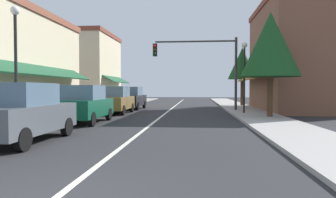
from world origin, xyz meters
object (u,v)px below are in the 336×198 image
object	(u,v)px
parked_car_second_left	(84,104)
street_lamp_left_near	(16,47)
parked_car_third_left	(115,100)
tree_right_far	(242,64)
traffic_signal_mast_arm	(205,60)
parked_car_far_left	(131,98)
tree_right_near	(270,45)
parked_car_nearest_left	(22,113)
street_lamp_right_mid	(244,65)

from	to	relation	value
parked_car_second_left	street_lamp_left_near	size ratio (longest dim) A/B	0.85
parked_car_third_left	tree_right_far	world-z (taller)	tree_right_far
parked_car_second_left	traffic_signal_mast_arm	world-z (taller)	traffic_signal_mast_arm
parked_car_third_left	street_lamp_left_near	distance (m)	8.65
parked_car_third_left	traffic_signal_mast_arm	bearing A→B (deg)	23.74
parked_car_far_left	tree_right_far	world-z (taller)	tree_right_far
parked_car_second_left	tree_right_near	bearing A→B (deg)	17.25
parked_car_nearest_left	street_lamp_right_mid	distance (m)	13.79
parked_car_third_left	traffic_signal_mast_arm	xyz separation A→B (m)	(5.82, 2.61, 2.78)
tree_right_near	parked_car_second_left	bearing A→B (deg)	-161.95
traffic_signal_mast_arm	tree_right_far	world-z (taller)	tree_right_far
street_lamp_left_near	parked_car_second_left	bearing A→B (deg)	54.15
parked_car_second_left	tree_right_far	distance (m)	17.99
parked_car_third_left	tree_right_far	bearing A→B (deg)	44.66
parked_car_nearest_left	parked_car_second_left	bearing A→B (deg)	90.77
parked_car_second_left	parked_car_far_left	bearing A→B (deg)	88.80
street_lamp_left_near	tree_right_far	bearing A→B (deg)	57.37
parked_car_second_left	tree_right_near	world-z (taller)	tree_right_near
parked_car_second_left	parked_car_third_left	bearing A→B (deg)	89.15
parked_car_far_left	traffic_signal_mast_arm	distance (m)	6.69
parked_car_nearest_left	tree_right_near	size ratio (longest dim) A/B	0.72
parked_car_third_left	traffic_signal_mast_arm	world-z (taller)	traffic_signal_mast_arm
traffic_signal_mast_arm	street_lamp_right_mid	world-z (taller)	traffic_signal_mast_arm
parked_car_far_left	traffic_signal_mast_arm	world-z (taller)	traffic_signal_mast_arm
street_lamp_right_mid	tree_right_far	xyz separation A→B (m)	(1.22, 9.49, 0.87)
street_lamp_right_mid	street_lamp_left_near	bearing A→B (deg)	-141.17
parked_car_nearest_left	tree_right_far	xyz separation A→B (m)	(9.35, 20.41, 3.05)
parked_car_far_left	street_lamp_right_mid	world-z (taller)	street_lamp_right_mid
parked_car_far_left	street_lamp_left_near	size ratio (longest dim) A/B	0.85
traffic_signal_mast_arm	tree_right_near	world-z (taller)	tree_right_near
tree_right_near	parked_car_nearest_left	bearing A→B (deg)	-137.43
traffic_signal_mast_arm	street_lamp_right_mid	xyz separation A→B (m)	(2.37, -2.66, -0.60)
parked_car_second_left	parked_car_third_left	size ratio (longest dim) A/B	1.00
parked_car_second_left	tree_right_near	size ratio (longest dim) A/B	0.72
tree_right_near	tree_right_far	size ratio (longest dim) A/B	1.06
tree_right_far	parked_car_far_left	bearing A→B (deg)	-152.50
traffic_signal_mast_arm	street_lamp_left_near	size ratio (longest dim) A/B	1.24
traffic_signal_mast_arm	tree_right_near	size ratio (longest dim) A/B	1.05
parked_car_second_left	tree_right_far	bearing A→B (deg)	57.12
street_lamp_right_mid	tree_right_far	size ratio (longest dim) A/B	0.83
tree_right_near	tree_right_far	world-z (taller)	tree_right_near
parked_car_second_left	traffic_signal_mast_arm	xyz separation A→B (m)	(5.83, 8.20, 2.78)
tree_right_far	parked_car_nearest_left	bearing A→B (deg)	-114.62
parked_car_far_left	street_lamp_left_near	xyz separation A→B (m)	(-1.90, -12.69, 2.38)
parked_car_third_left	tree_right_near	xyz separation A→B (m)	(9.17, -2.59, 3.09)
parked_car_nearest_left	tree_right_near	distance (m)	12.76
parked_car_nearest_left	parked_car_second_left	xyz separation A→B (m)	(-0.06, 5.38, 0.00)
parked_car_far_left	street_lamp_right_mid	size ratio (longest dim) A/B	0.92
parked_car_nearest_left	street_lamp_right_mid	xyz separation A→B (m)	(8.13, 10.92, 2.18)
parked_car_second_left	street_lamp_left_near	distance (m)	3.92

